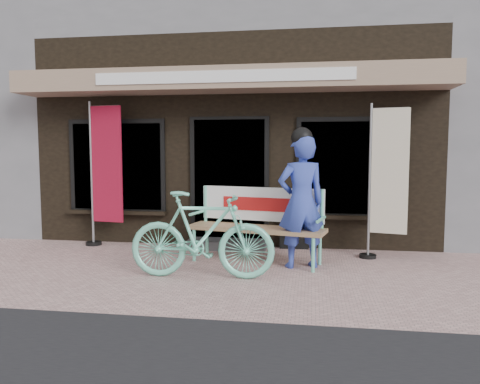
% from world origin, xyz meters
% --- Properties ---
extents(ground, '(70.00, 70.00, 0.00)m').
position_xyz_m(ground, '(0.00, 0.00, 0.00)').
color(ground, '#C39A95').
rests_on(ground, ground).
extents(storefront, '(7.00, 6.77, 6.00)m').
position_xyz_m(storefront, '(0.00, 4.96, 2.99)').
color(storefront, black).
rests_on(storefront, ground).
extents(bench, '(2.07, 0.92, 1.09)m').
position_xyz_m(bench, '(0.61, 0.96, 0.64)').
color(bench, '#6FDAB8').
rests_on(bench, ground).
extents(person, '(0.78, 0.65, 1.96)m').
position_xyz_m(person, '(1.24, 0.71, 0.96)').
color(person, '#3245AC').
rests_on(person, ground).
extents(bicycle, '(1.89, 0.60, 1.12)m').
position_xyz_m(bicycle, '(0.00, -0.05, 0.56)').
color(bicycle, '#6FDAB8').
rests_on(bicycle, ground).
extents(nobori_red, '(0.73, 0.30, 2.46)m').
position_xyz_m(nobori_red, '(-2.10, 1.66, 1.27)').
color(nobori_red, gray).
rests_on(nobori_red, ground).
extents(nobori_cream, '(0.69, 0.31, 2.34)m').
position_xyz_m(nobori_cream, '(2.47, 1.37, 1.20)').
color(nobori_cream, gray).
rests_on(nobori_cream, ground).
extents(menu_stand, '(0.48, 0.12, 0.96)m').
position_xyz_m(menu_stand, '(1.11, 1.91, 0.49)').
color(menu_stand, black).
rests_on(menu_stand, ground).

